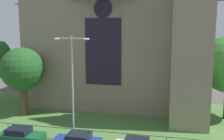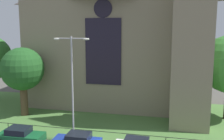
{
  "view_description": "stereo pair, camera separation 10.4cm",
  "coord_description": "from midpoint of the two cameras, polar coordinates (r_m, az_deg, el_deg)",
  "views": [
    {
      "loc": [
        5.0,
        -19.81,
        10.58
      ],
      "look_at": [
        -1.13,
        8.0,
        5.98
      ],
      "focal_mm": 42.22,
      "sensor_mm": 36.0,
      "label": 1
    },
    {
      "loc": [
        5.1,
        -19.79,
        10.58
      ],
      "look_at": [
        -1.13,
        8.0,
        5.98
      ],
      "focal_mm": 42.22,
      "sensor_mm": 36.0,
      "label": 2
    }
  ],
  "objects": [
    {
      "name": "streetlamp_near",
      "position": [
        24.24,
        -8.7,
        -1.58
      ],
      "size": [
        3.37,
        0.26,
        9.83
      ],
      "color": "#B2B2B7",
      "rests_on": "ground"
    },
    {
      "name": "parked_car_green",
      "position": [
        26.33,
        -19.3,
        -13.3
      ],
      "size": [
        4.25,
        2.12,
        1.51
      ],
      "rotation": [
        0.0,
        0.0,
        0.03
      ],
      "color": "#196033",
      "rests_on": "ground"
    },
    {
      "name": "church_building",
      "position": [
        36.65,
        1.27,
        8.69
      ],
      "size": [
        23.2,
        16.2,
        26.0
      ],
      "color": "gray",
      "rests_on": "ground"
    },
    {
      "name": "iron_railing",
      "position": [
        25.53,
        -6.68,
        -13.0
      ],
      "size": [
        31.15,
        0.07,
        1.13
      ],
      "color": "black",
      "rests_on": "ground"
    },
    {
      "name": "grass_verge",
      "position": [
        30.17,
        2.04,
        -11.36
      ],
      "size": [
        120.0,
        20.0,
        0.01
      ],
      "primitive_type": "cube",
      "color": "#517F3D",
      "rests_on": "ground"
    },
    {
      "name": "ground",
      "position": [
        32.02,
        2.7,
        -10.13
      ],
      "size": [
        160.0,
        160.0,
        0.0
      ],
      "primitive_type": "plane",
      "color": "#56544C"
    },
    {
      "name": "tree_left_near",
      "position": [
        33.16,
        -18.95,
        0.09
      ],
      "size": [
        5.15,
        5.15,
        8.29
      ],
      "color": "brown",
      "rests_on": "ground"
    }
  ]
}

